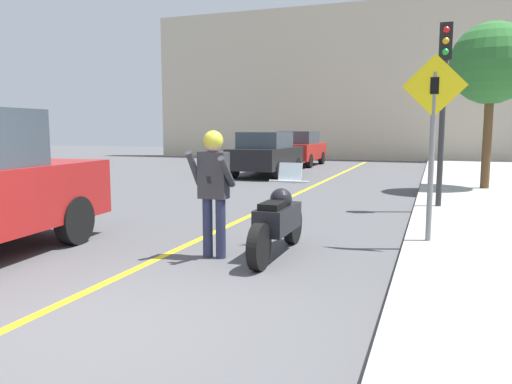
{
  "coord_description": "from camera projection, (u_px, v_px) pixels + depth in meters",
  "views": [
    {
      "loc": [
        3.0,
        -3.61,
        1.81
      ],
      "look_at": [
        0.52,
        3.27,
        0.88
      ],
      "focal_mm": 35.0,
      "sensor_mm": 36.0,
      "label": 1
    }
  ],
  "objects": [
    {
      "name": "street_tree",
      "position": [
        492.0,
        64.0,
        13.67
      ],
      "size": [
        2.22,
        2.22,
        4.56
      ],
      "color": "brown",
      "rests_on": "sidewalk_curb"
    },
    {
      "name": "ground_plane",
      "position": [
        83.0,
        326.0,
        4.6
      ],
      "size": [
        80.0,
        80.0,
        0.0
      ],
      "primitive_type": "plane",
      "color": "#4C4C4F"
    },
    {
      "name": "parked_car_black",
      "position": [
        266.0,
        154.0,
        19.13
      ],
      "size": [
        1.88,
        4.2,
        1.68
      ],
      "color": "black",
      "rests_on": "ground"
    },
    {
      "name": "crossing_sign",
      "position": [
        433.0,
        130.0,
        7.28
      ],
      "size": [
        0.91,
        0.08,
        2.74
      ],
      "color": "slate",
      "rests_on": "sidewalk_curb"
    },
    {
      "name": "person_biker",
      "position": [
        213.0,
        180.0,
        6.9
      ],
      "size": [
        0.59,
        0.48,
        1.78
      ],
      "color": "#282D4C",
      "rests_on": "ground"
    },
    {
      "name": "motorcycle",
      "position": [
        278.0,
        221.0,
        7.1
      ],
      "size": [
        0.62,
        2.21,
        1.29
      ],
      "color": "black",
      "rests_on": "ground"
    },
    {
      "name": "parked_car_red",
      "position": [
        299.0,
        148.0,
        24.46
      ],
      "size": [
        1.88,
        4.2,
        1.68
      ],
      "color": "black",
      "rests_on": "ground"
    },
    {
      "name": "road_center_line",
      "position": [
        250.0,
        216.0,
        10.4
      ],
      "size": [
        0.12,
        36.0,
        0.01
      ],
      "color": "yellow",
      "rests_on": "ground"
    },
    {
      "name": "building_backdrop",
      "position": [
        383.0,
        82.0,
        28.3
      ],
      "size": [
        28.0,
        1.2,
        8.84
      ],
      "color": "beige",
      "rests_on": "ground"
    },
    {
      "name": "traffic_light",
      "position": [
        444.0,
        81.0,
        10.49
      ],
      "size": [
        0.26,
        0.3,
        3.85
      ],
      "color": "#2D2D30",
      "rests_on": "sidewalk_curb"
    }
  ]
}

